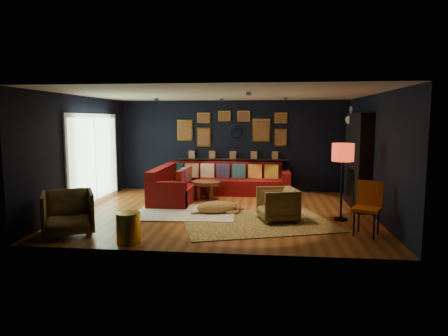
# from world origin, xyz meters

# --- Properties ---
(floor) EXTENTS (6.50, 6.50, 0.00)m
(floor) POSITION_xyz_m (0.00, 0.00, 0.00)
(floor) COLOR brown
(floor) RESTS_ON ground
(room_walls) EXTENTS (6.50, 6.50, 6.50)m
(room_walls) POSITION_xyz_m (0.00, 0.00, 1.59)
(room_walls) COLOR black
(room_walls) RESTS_ON ground
(sectional) EXTENTS (3.41, 2.69, 0.86)m
(sectional) POSITION_xyz_m (-0.61, 1.81, 0.32)
(sectional) COLOR maroon
(sectional) RESTS_ON ground
(ledge) EXTENTS (3.20, 0.12, 0.04)m
(ledge) POSITION_xyz_m (0.00, 2.68, 0.92)
(ledge) COLOR black
(ledge) RESTS_ON room_walls
(gallery_wall) EXTENTS (3.15, 0.04, 1.02)m
(gallery_wall) POSITION_xyz_m (-0.01, 2.72, 1.81)
(gallery_wall) COLOR gold
(gallery_wall) RESTS_ON room_walls
(sunburst_mirror) EXTENTS (0.47, 0.16, 0.47)m
(sunburst_mirror) POSITION_xyz_m (0.10, 2.72, 1.70)
(sunburst_mirror) COLOR silver
(sunburst_mirror) RESTS_ON room_walls
(fireplace) EXTENTS (0.31, 1.60, 2.20)m
(fireplace) POSITION_xyz_m (3.09, 0.90, 1.02)
(fireplace) COLOR black
(fireplace) RESTS_ON ground
(deer_head) EXTENTS (0.50, 0.28, 0.45)m
(deer_head) POSITION_xyz_m (3.14, 1.40, 2.05)
(deer_head) COLOR white
(deer_head) RESTS_ON fireplace
(sliding_door) EXTENTS (0.06, 2.80, 2.20)m
(sliding_door) POSITION_xyz_m (-3.22, 0.60, 1.10)
(sliding_door) COLOR white
(sliding_door) RESTS_ON ground
(ceiling_spots) EXTENTS (3.30, 2.50, 0.06)m
(ceiling_spots) POSITION_xyz_m (-0.00, 0.80, 2.56)
(ceiling_spots) COLOR black
(ceiling_spots) RESTS_ON room_walls
(shag_rug) EXTENTS (2.24, 1.68, 0.03)m
(shag_rug) POSITION_xyz_m (-0.80, -0.20, 0.01)
(shag_rug) COLOR silver
(shag_rug) RESTS_ON ground
(leopard_rug) EXTENTS (3.43, 2.90, 0.02)m
(leopard_rug) POSITION_xyz_m (0.80, -0.84, 0.01)
(leopard_rug) COLOR gold
(leopard_rug) RESTS_ON ground
(coffee_table) EXTENTS (1.06, 0.94, 0.44)m
(coffee_table) POSITION_xyz_m (-0.60, 1.39, 0.38)
(coffee_table) COLOR brown
(coffee_table) RESTS_ON shag_rug
(pouf) EXTENTS (0.54, 0.54, 0.36)m
(pouf) POSITION_xyz_m (-1.30, 1.25, 0.21)
(pouf) COLOR maroon
(pouf) RESTS_ON shag_rug
(armchair_left) EXTENTS (1.13, 1.10, 0.88)m
(armchair_left) POSITION_xyz_m (-2.55, -2.05, 0.44)
(armchair_left) COLOR #B58A46
(armchair_left) RESTS_ON ground
(armchair_right) EXTENTS (0.86, 0.89, 0.75)m
(armchair_right) POSITION_xyz_m (1.20, -0.64, 0.38)
(armchair_right) COLOR #B58A46
(armchair_right) RESTS_ON ground
(gold_stool) EXTENTS (0.41, 0.41, 0.51)m
(gold_stool) POSITION_xyz_m (-1.33, -2.35, 0.25)
(gold_stool) COLOR gold
(gold_stool) RESTS_ON ground
(orange_chair) EXTENTS (0.61, 0.61, 0.96)m
(orange_chair) POSITION_xyz_m (2.79, -1.44, 0.57)
(orange_chair) COLOR black
(orange_chair) RESTS_ON ground
(floor_lamp) EXTENTS (0.44, 0.44, 1.58)m
(floor_lamp) POSITION_xyz_m (2.50, -0.45, 1.33)
(floor_lamp) COLOR black
(floor_lamp) RESTS_ON ground
(dog) EXTENTS (1.34, 0.92, 0.38)m
(dog) POSITION_xyz_m (-0.10, -0.20, 0.21)
(dog) COLOR #9F743F
(dog) RESTS_ON leopard_rug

